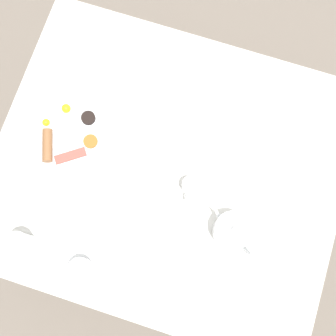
{
  "coord_description": "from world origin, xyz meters",
  "views": [
    {
      "loc": [
        0.31,
        0.1,
        2.25
      ],
      "look_at": [
        0.0,
        0.0,
        0.79
      ],
      "focal_mm": 50.0,
      "sensor_mm": 36.0,
      "label": 1
    }
  ],
  "objects_px": {
    "creamer_jug": "(190,186)",
    "knife_by_plate": "(276,299)",
    "fork_by_plate": "(111,223)",
    "breakfast_plate": "(68,133)",
    "teacup_with_saucer_left": "(81,271)",
    "water_glass_tall": "(21,246)",
    "spoon_for_tea": "(211,149)",
    "napkin_folded": "(247,100)",
    "teapot_near": "(232,231)"
  },
  "relations": [
    {
      "from": "breakfast_plate",
      "to": "teapot_near",
      "type": "height_order",
      "value": "teapot_near"
    },
    {
      "from": "napkin_folded",
      "to": "fork_by_plate",
      "type": "distance_m",
      "value": 0.61
    },
    {
      "from": "knife_by_plate",
      "to": "spoon_for_tea",
      "type": "bearing_deg",
      "value": -140.63
    },
    {
      "from": "breakfast_plate",
      "to": "knife_by_plate",
      "type": "relative_size",
      "value": 1.55
    },
    {
      "from": "knife_by_plate",
      "to": "fork_by_plate",
      "type": "bearing_deg",
      "value": -96.61
    },
    {
      "from": "teapot_near",
      "to": "fork_by_plate",
      "type": "bearing_deg",
      "value": 45.68
    },
    {
      "from": "breakfast_plate",
      "to": "fork_by_plate",
      "type": "bearing_deg",
      "value": 44.55
    },
    {
      "from": "teapot_near",
      "to": "knife_by_plate",
      "type": "bearing_deg",
      "value": 173.52
    },
    {
      "from": "water_glass_tall",
      "to": "breakfast_plate",
      "type": "bearing_deg",
      "value": -179.71
    },
    {
      "from": "breakfast_plate",
      "to": "knife_by_plate",
      "type": "bearing_deg",
      "value": 69.22
    },
    {
      "from": "teacup_with_saucer_left",
      "to": "napkin_folded",
      "type": "relative_size",
      "value": 0.73
    },
    {
      "from": "teacup_with_saucer_left",
      "to": "knife_by_plate",
      "type": "height_order",
      "value": "teacup_with_saucer_left"
    },
    {
      "from": "breakfast_plate",
      "to": "spoon_for_tea",
      "type": "bearing_deg",
      "value": 101.43
    },
    {
      "from": "knife_by_plate",
      "to": "napkin_folded",
      "type": "bearing_deg",
      "value": -156.63
    },
    {
      "from": "teacup_with_saucer_left",
      "to": "water_glass_tall",
      "type": "xyz_separation_m",
      "value": [
        -0.01,
        -0.2,
        0.02
      ]
    },
    {
      "from": "teacup_with_saucer_left",
      "to": "napkin_folded",
      "type": "distance_m",
      "value": 0.77
    },
    {
      "from": "napkin_folded",
      "to": "spoon_for_tea",
      "type": "xyz_separation_m",
      "value": [
        0.2,
        -0.07,
        -0.0
      ]
    },
    {
      "from": "creamer_jug",
      "to": "knife_by_plate",
      "type": "height_order",
      "value": "creamer_jug"
    },
    {
      "from": "teapot_near",
      "to": "napkin_folded",
      "type": "bearing_deg",
      "value": -48.61
    },
    {
      "from": "water_glass_tall",
      "to": "spoon_for_tea",
      "type": "relative_size",
      "value": 0.74
    },
    {
      "from": "fork_by_plate",
      "to": "spoon_for_tea",
      "type": "xyz_separation_m",
      "value": [
        -0.33,
        0.23,
        0.0
      ]
    },
    {
      "from": "breakfast_plate",
      "to": "spoon_for_tea",
      "type": "height_order",
      "value": "breakfast_plate"
    },
    {
      "from": "teapot_near",
      "to": "teacup_with_saucer_left",
      "type": "xyz_separation_m",
      "value": [
        0.25,
        -0.4,
        -0.02
      ]
    },
    {
      "from": "breakfast_plate",
      "to": "teacup_with_saucer_left",
      "type": "height_order",
      "value": "teacup_with_saucer_left"
    },
    {
      "from": "breakfast_plate",
      "to": "knife_by_plate",
      "type": "height_order",
      "value": "breakfast_plate"
    },
    {
      "from": "fork_by_plate",
      "to": "spoon_for_tea",
      "type": "distance_m",
      "value": 0.4
    },
    {
      "from": "water_glass_tall",
      "to": "fork_by_plate",
      "type": "bearing_deg",
      "value": 123.48
    },
    {
      "from": "breakfast_plate",
      "to": "teacup_with_saucer_left",
      "type": "distance_m",
      "value": 0.45
    },
    {
      "from": "creamer_jug",
      "to": "breakfast_plate",
      "type": "bearing_deg",
      "value": -96.62
    },
    {
      "from": "knife_by_plate",
      "to": "breakfast_plate",
      "type": "bearing_deg",
      "value": -110.78
    },
    {
      "from": "creamer_jug",
      "to": "fork_by_plate",
      "type": "height_order",
      "value": "creamer_jug"
    },
    {
      "from": "breakfast_plate",
      "to": "water_glass_tall",
      "type": "height_order",
      "value": "water_glass_tall"
    },
    {
      "from": "teapot_near",
      "to": "creamer_jug",
      "type": "height_order",
      "value": "teapot_near"
    },
    {
      "from": "teapot_near",
      "to": "creamer_jug",
      "type": "relative_size",
      "value": 2.26
    },
    {
      "from": "creamer_jug",
      "to": "knife_by_plate",
      "type": "relative_size",
      "value": 0.39
    },
    {
      "from": "fork_by_plate",
      "to": "knife_by_plate",
      "type": "xyz_separation_m",
      "value": [
        0.06,
        0.56,
        0.0
      ]
    },
    {
      "from": "breakfast_plate",
      "to": "teacup_with_saucer_left",
      "type": "xyz_separation_m",
      "value": [
        0.4,
        0.2,
        0.02
      ]
    },
    {
      "from": "water_glass_tall",
      "to": "knife_by_plate",
      "type": "distance_m",
      "value": 0.79
    },
    {
      "from": "teacup_with_saucer_left",
      "to": "fork_by_plate",
      "type": "relative_size",
      "value": 0.98
    },
    {
      "from": "creamer_jug",
      "to": "knife_by_plate",
      "type": "distance_m",
      "value": 0.43
    },
    {
      "from": "fork_by_plate",
      "to": "knife_by_plate",
      "type": "distance_m",
      "value": 0.56
    },
    {
      "from": "teapot_near",
      "to": "water_glass_tall",
      "type": "bearing_deg",
      "value": 54.18
    },
    {
      "from": "water_glass_tall",
      "to": "knife_by_plate",
      "type": "relative_size",
      "value": 0.53
    },
    {
      "from": "teacup_with_saucer_left",
      "to": "fork_by_plate",
      "type": "height_order",
      "value": "teacup_with_saucer_left"
    },
    {
      "from": "teacup_with_saucer_left",
      "to": "breakfast_plate",
      "type": "bearing_deg",
      "value": -153.66
    },
    {
      "from": "teapot_near",
      "to": "fork_by_plate",
      "type": "height_order",
      "value": "teapot_near"
    },
    {
      "from": "teapot_near",
      "to": "napkin_folded",
      "type": "distance_m",
      "value": 0.45
    },
    {
      "from": "teacup_with_saucer_left",
      "to": "napkin_folded",
      "type": "bearing_deg",
      "value": 154.31
    },
    {
      "from": "teacup_with_saucer_left",
      "to": "spoon_for_tea",
      "type": "bearing_deg",
      "value": 151.64
    },
    {
      "from": "napkin_folded",
      "to": "spoon_for_tea",
      "type": "relative_size",
      "value": 1.27
    }
  ]
}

